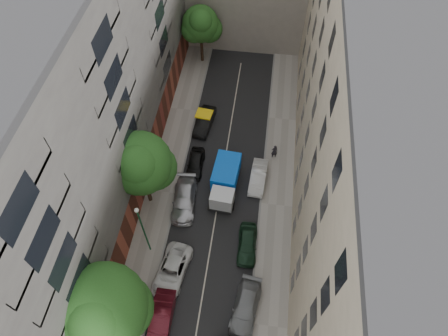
% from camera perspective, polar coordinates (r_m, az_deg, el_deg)
% --- Properties ---
extents(ground, '(120.00, 120.00, 0.00)m').
position_cam_1_polar(ground, '(38.13, -0.79, -4.43)').
color(ground, '#4C4C49').
rests_on(ground, ground).
extents(road_surface, '(8.00, 44.00, 0.02)m').
position_cam_1_polar(road_surface, '(38.13, -0.79, -4.43)').
color(road_surface, black).
rests_on(road_surface, ground).
extents(sidewalk_left, '(3.00, 44.00, 0.15)m').
position_cam_1_polar(sidewalk_left, '(38.91, -8.85, -3.40)').
color(sidewalk_left, gray).
rests_on(sidewalk_left, ground).
extents(sidewalk_right, '(3.00, 44.00, 0.15)m').
position_cam_1_polar(sidewalk_right, '(38.01, 7.48, -5.28)').
color(sidewalk_right, gray).
rests_on(sidewalk_right, ground).
extents(building_left, '(8.00, 44.00, 20.00)m').
position_cam_1_polar(building_left, '(33.04, -20.39, 7.06)').
color(building_left, '#4C4947').
rests_on(building_left, ground).
extents(building_right, '(8.00, 44.00, 20.00)m').
position_cam_1_polar(building_right, '(30.87, 19.67, 3.11)').
color(building_right, beige).
rests_on(building_right, ground).
extents(tarp_truck, '(2.58, 5.72, 2.58)m').
position_cam_1_polar(tarp_truck, '(37.54, 0.16, -1.82)').
color(tarp_truck, black).
rests_on(tarp_truck, ground).
extents(car_left_1, '(1.65, 4.57, 1.50)m').
position_cam_1_polar(car_left_1, '(33.35, -8.95, -20.47)').
color(car_left_1, '#4A0E17').
rests_on(car_left_1, ground).
extents(car_left_2, '(3.02, 5.24, 1.37)m').
position_cam_1_polar(car_left_2, '(34.53, -7.45, -14.31)').
color(car_left_2, silver).
rests_on(car_left_2, ground).
extents(car_left_3, '(2.50, 5.30, 1.49)m').
position_cam_1_polar(car_left_3, '(37.40, -5.71, -4.51)').
color(car_left_3, '#B2B1B6').
rests_on(car_left_3, ground).
extents(car_left_4, '(1.63, 3.91, 1.32)m').
position_cam_1_polar(car_left_4, '(39.76, -4.10, 0.69)').
color(car_left_4, black).
rests_on(car_left_4, ground).
extents(car_left_5, '(2.02, 4.52, 1.44)m').
position_cam_1_polar(car_left_5, '(43.18, -2.81, 6.69)').
color(car_left_5, black).
rests_on(car_left_5, ground).
extents(car_right_1, '(2.55, 4.98, 1.38)m').
position_cam_1_polar(car_right_1, '(33.33, 3.12, -19.24)').
color(car_right_1, slate).
rests_on(car_right_1, ground).
extents(car_right_2, '(1.79, 4.15, 1.40)m').
position_cam_1_polar(car_right_2, '(35.23, 3.33, -10.79)').
color(car_right_2, black).
rests_on(car_right_2, ground).
extents(car_right_3, '(1.70, 4.27, 1.38)m').
position_cam_1_polar(car_right_3, '(38.80, 4.90, -1.30)').
color(car_right_3, silver).
rests_on(car_right_3, ground).
extents(tree_near, '(6.26, 6.12, 8.83)m').
position_cam_1_polar(tree_near, '(29.04, -16.80, -18.95)').
color(tree_near, '#382619').
rests_on(tree_near, sidewalk_left).
extents(tree_mid, '(5.68, 5.46, 8.62)m').
position_cam_1_polar(tree_mid, '(33.86, -11.74, 0.35)').
color(tree_mid, '#382619').
rests_on(tree_mid, sidewalk_left).
extents(tree_far, '(4.64, 4.26, 7.45)m').
position_cam_1_polar(tree_far, '(48.27, -3.28, 19.65)').
color(tree_far, '#382619').
rests_on(tree_far, sidewalk_left).
extents(lamp_post, '(0.36, 0.36, 7.03)m').
position_cam_1_polar(lamp_post, '(32.37, -11.59, -8.18)').
color(lamp_post, '#195A32').
rests_on(lamp_post, sidewalk_left).
extents(pedestrian, '(0.71, 0.55, 1.74)m').
position_cam_1_polar(pedestrian, '(40.43, 7.21, 2.38)').
color(pedestrian, black).
rests_on(pedestrian, sidewalk_right).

